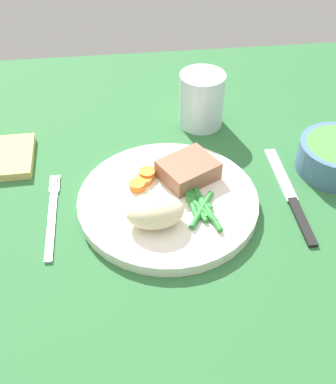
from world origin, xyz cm
name	(u,v)px	position (x,y,z in cm)	size (l,w,h in cm)	color
dining_table	(156,200)	(0.00, 0.00, 1.00)	(120.00, 90.00, 2.00)	#2D6B38
dinner_plate	(168,201)	(1.52, -2.43, 2.80)	(25.16, 25.16, 1.60)	white
meat_portion	(188,170)	(4.91, 1.54, 4.97)	(7.61, 6.22, 2.74)	#936047
mashed_potatoes	(155,211)	(-0.75, -6.96, 5.58)	(7.63, 5.41, 3.97)	beige
carrot_slices	(142,180)	(-1.84, 1.05, 4.11)	(3.97, 4.44, 1.19)	orange
green_beans	(200,205)	(5.54, -4.90, 3.99)	(4.40, 9.90, 0.84)	#2D8C38
fork	(52,216)	(-14.58, -2.68, 2.20)	(1.44, 16.60, 0.40)	silver
knife	(290,196)	(19.20, -2.71, 2.20)	(1.70, 20.50, 0.64)	black
water_glass	(201,103)	(9.55, 17.35, 5.92)	(7.55, 7.55, 9.24)	silver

